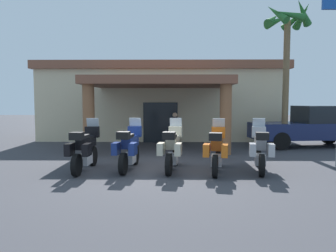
# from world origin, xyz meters

# --- Properties ---
(ground_plane) EXTENTS (80.00, 80.00, 0.00)m
(ground_plane) POSITION_xyz_m (0.00, 0.00, 0.00)
(ground_plane) COLOR #38383D
(motel_building) EXTENTS (13.81, 9.82, 4.31)m
(motel_building) POSITION_xyz_m (0.02, 9.01, 2.20)
(motel_building) COLOR beige
(motel_building) RESTS_ON ground_plane
(motorcycle_black) EXTENTS (0.73, 2.21, 1.61)m
(motorcycle_black) POSITION_xyz_m (-2.15, -0.56, 0.70)
(motorcycle_black) COLOR black
(motorcycle_black) RESTS_ON ground_plane
(motorcycle_blue) EXTENTS (0.77, 2.21, 1.61)m
(motorcycle_blue) POSITION_xyz_m (-0.79, -0.37, 0.70)
(motorcycle_blue) COLOR black
(motorcycle_blue) RESTS_ON ground_plane
(motorcycle_cream) EXTENTS (0.81, 2.21, 1.61)m
(motorcycle_cream) POSITION_xyz_m (0.57, -0.46, 0.70)
(motorcycle_cream) COLOR black
(motorcycle_cream) RESTS_ON ground_plane
(motorcycle_orange) EXTENTS (0.90, 2.19, 1.61)m
(motorcycle_orange) POSITION_xyz_m (1.93, -0.71, 0.70)
(motorcycle_orange) COLOR black
(motorcycle_orange) RESTS_ON ground_plane
(motorcycle_silver) EXTENTS (0.90, 2.19, 1.61)m
(motorcycle_silver) POSITION_xyz_m (3.29, -0.57, 0.70)
(motorcycle_silver) COLOR black
(motorcycle_silver) RESTS_ON ground_plane
(pedestrian) EXTENTS (0.47, 0.32, 1.64)m
(pedestrian) POSITION_xyz_m (0.73, 4.37, 0.95)
(pedestrian) COLOR #3F334C
(pedestrian) RESTS_ON ground_plane
(pickup_truck_navy) EXTENTS (5.40, 2.56, 1.95)m
(pickup_truck_navy) POSITION_xyz_m (7.13, 4.91, 0.94)
(pickup_truck_navy) COLOR black
(pickup_truck_navy) RESTS_ON ground_plane
(palm_tree_near_portico) EXTENTS (2.20, 2.14, 6.55)m
(palm_tree_near_portico) POSITION_xyz_m (5.76, 4.31, 5.11)
(palm_tree_near_portico) COLOR brown
(palm_tree_near_portico) RESTS_ON ground_plane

